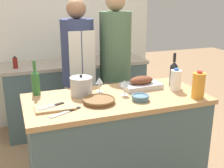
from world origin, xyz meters
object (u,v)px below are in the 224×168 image
object	(u,v)px
stock_pot	(81,86)
mixing_bowl	(140,97)
milk_jug	(176,80)
wine_glass_left	(99,81)
wicker_basket	(99,100)
knife_paring	(52,106)
condiment_bottle_tall	(15,63)
condiment_bottle_short	(87,58)
knife_chef	(67,112)
cutting_board	(55,107)
wine_bottle_dark	(36,81)
person_cook_aproned	(79,73)
wine_glass_right	(125,84)
wine_bottle_green	(174,73)
juice_jug	(198,85)
person_cook_guest	(115,66)
stand_mixer	(87,50)
roasting_pan	(141,84)

from	to	relation	value
stock_pot	mixing_bowl	distance (m)	0.51
milk_jug	wine_glass_left	distance (m)	0.67
wicker_basket	knife_paring	xyz separation A→B (m)	(-0.36, 0.01, 0.00)
wicker_basket	knife_paring	size ratio (longest dim) A/B	1.28
condiment_bottle_tall	condiment_bottle_short	xyz separation A→B (m)	(0.86, -0.06, 0.01)
knife_paring	condiment_bottle_tall	world-z (taller)	condiment_bottle_tall
knife_chef	condiment_bottle_tall	distance (m)	1.60
cutting_board	wine_bottle_dark	distance (m)	0.39
wicker_basket	person_cook_aproned	world-z (taller)	person_cook_aproned
wine_glass_left	condiment_bottle_tall	bearing A→B (deg)	117.97
wine_bottle_dark	wine_glass_right	bearing A→B (deg)	-22.23
mixing_bowl	wine_bottle_green	size ratio (longest dim) A/B	0.47
juice_jug	knife_chef	xyz separation A→B (m)	(-1.07, 0.07, -0.10)
cutting_board	wine_bottle_green	size ratio (longest dim) A/B	0.95
stock_pot	mixing_bowl	size ratio (longest dim) A/B	1.31
juice_jug	wine_bottle_dark	distance (m)	1.35
milk_jug	knife_paring	world-z (taller)	milk_jug
milk_jug	person_cook_guest	world-z (taller)	person_cook_guest
wine_glass_left	milk_jug	bearing A→B (deg)	-16.18
wine_glass_right	stand_mixer	bearing A→B (deg)	86.34
wicker_basket	cutting_board	distance (m)	0.34
juice_jug	stand_mixer	bearing A→B (deg)	104.05
mixing_bowl	stand_mixer	world-z (taller)	stand_mixer
wine_bottle_green	knife_paring	size ratio (longest dim) A/B	1.55
condiment_bottle_short	juice_jug	bearing A→B (deg)	-72.60
juice_jug	knife_paring	xyz separation A→B (m)	(-1.15, 0.18, -0.09)
condiment_bottle_short	wine_bottle_green	bearing A→B (deg)	-68.62
wine_glass_left	stand_mixer	size ratio (longest dim) A/B	0.38
roasting_pan	wine_bottle_green	size ratio (longest dim) A/B	1.15
wine_glass_left	person_cook_aproned	xyz separation A→B (m)	(-0.03, 0.64, -0.08)
mixing_bowl	wine_glass_right	bearing A→B (deg)	115.43
juice_jug	wine_glass_right	world-z (taller)	juice_jug
wine_glass_left	cutting_board	bearing A→B (deg)	-150.79
juice_jug	person_cook_guest	bearing A→B (deg)	108.57
condiment_bottle_short	person_cook_aproned	size ratio (longest dim) A/B	0.10
milk_jug	knife_chef	world-z (taller)	milk_jug
cutting_board	knife_chef	size ratio (longest dim) A/B	1.17
juice_jug	knife_chef	distance (m)	1.08
juice_jug	milk_jug	xyz separation A→B (m)	(-0.06, 0.23, -0.01)
stock_pot	mixing_bowl	bearing A→B (deg)	-35.57
stand_mixer	roasting_pan	bearing A→B (deg)	-84.95
wicker_basket	wine_bottle_green	bearing A→B (deg)	12.96
wine_bottle_green	stand_mixer	xyz separation A→B (m)	(-0.43, 1.42, 0.00)
stock_pot	wine_bottle_green	world-z (taller)	wine_bottle_green
condiment_bottle_tall	wine_glass_right	bearing A→B (deg)	-59.38
roasting_pan	condiment_bottle_tall	xyz separation A→B (m)	(-1.04, 1.26, 0.00)
juice_jug	stand_mixer	distance (m)	1.83
wine_glass_left	knife_paring	distance (m)	0.51
wine_bottle_green	stand_mixer	bearing A→B (deg)	106.83
wine_glass_left	wicker_basket	bearing A→B (deg)	-108.82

